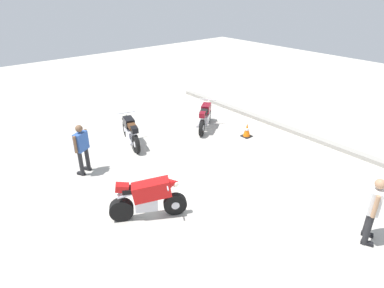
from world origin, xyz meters
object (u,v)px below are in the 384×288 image
Objects in this scene: motorcycle_black_cruiser at (131,131)px; person_in_white_shirt at (374,207)px; traffic_cone at (247,130)px; person_in_blue_shirt at (82,147)px; motorcycle_red_sportbike at (148,197)px; motorcycle_maroon_cruiser at (205,116)px.

motorcycle_black_cruiser is 1.24× the size of person_in_white_shirt.
person_in_blue_shirt is at bearing -103.61° from traffic_cone.
traffic_cone is (2.27, 3.77, -0.26)m from motorcycle_black_cruiser.
motorcycle_red_sportbike is at bearing 156.10° from person_in_blue_shirt.
person_in_white_shirt is 1.02× the size of person_in_blue_shirt.
motorcycle_black_cruiser is (-0.65, -3.06, 0.00)m from motorcycle_maroon_cruiser.
motorcycle_maroon_cruiser is 3.13m from motorcycle_black_cruiser.
motorcycle_red_sportbike is 1.03× the size of motorcycle_maroon_cruiser.
person_in_white_shirt reaches higher than motorcycle_black_cruiser.
traffic_cone is (-5.59, 2.18, -0.67)m from person_in_white_shirt.
person_in_white_shirt is at bearing -152.79° from motorcycle_black_cruiser.
person_in_white_shirt reaches higher than motorcycle_red_sportbike.
motorcycle_maroon_cruiser is 7.37m from person_in_white_shirt.
person_in_blue_shirt is 3.05× the size of traffic_cone.
person_in_blue_shirt is (0.84, -2.14, 0.39)m from motorcycle_black_cruiser.
person_in_white_shirt reaches higher than traffic_cone.
motorcycle_maroon_cruiser is 3.27× the size of traffic_cone.
person_in_blue_shirt is 6.12m from traffic_cone.
person_in_blue_shirt is at bearing 126.07° from motorcycle_red_sportbike.
person_in_white_shirt is at bearing -21.28° from traffic_cone.
person_in_white_shirt reaches higher than motorcycle_maroon_cruiser.
motorcycle_maroon_cruiser is at bearing -156.33° from traffic_cone.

